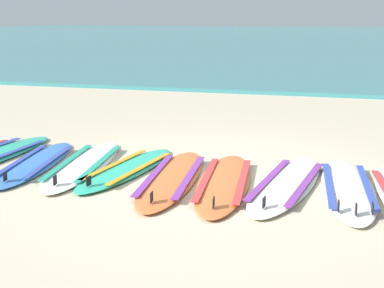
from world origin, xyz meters
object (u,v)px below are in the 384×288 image
surfboard_6 (224,182)px  surfboard_7 (287,184)px  surfboard_2 (36,163)px  surfboard_4 (128,169)px  surfboard_8 (348,188)px  surfboard_5 (172,178)px  surfboard_3 (84,164)px

surfboard_6 → surfboard_7: (0.73, 0.13, -0.00)m
surfboard_2 → surfboard_4: (1.30, 0.05, 0.00)m
surfboard_8 → surfboard_7: bearing=-179.2°
surfboard_2 → surfboard_4: 1.30m
surfboard_6 → surfboard_7: size_ratio=0.98×
surfboard_5 → surfboard_6: same height
surfboard_2 → surfboard_6: (2.62, -0.17, -0.00)m
surfboard_3 → surfboard_7: bearing=-2.9°
surfboard_7 → surfboard_8: bearing=0.8°
surfboard_2 → surfboard_8: (4.05, -0.03, 0.00)m
surfboard_8 → surfboard_3: bearing=177.9°
surfboard_4 → surfboard_8: (2.75, -0.08, 0.00)m
surfboard_4 → surfboard_5: (0.67, -0.22, -0.00)m
surfboard_5 → surfboard_6: 0.65m
surfboard_6 → surfboard_8: bearing=5.6°
surfboard_3 → surfboard_7: same height
surfboard_2 → surfboard_7: 3.35m
surfboard_2 → surfboard_5: 1.98m
surfboard_3 → surfboard_6: (1.96, -0.27, 0.00)m
surfboard_4 → surfboard_7: (2.05, -0.09, -0.00)m
surfboard_2 → surfboard_8: bearing=-0.4°
surfboard_6 → surfboard_8: size_ratio=1.03×
surfboard_3 → surfboard_7: size_ratio=1.00×
surfboard_3 → surfboard_2: bearing=-171.8°
surfboard_5 → surfboard_3: bearing=168.6°
surfboard_3 → surfboard_8: 3.39m
surfboard_2 → surfboard_5: bearing=-4.9°
surfboard_3 → surfboard_5: (1.31, -0.26, 0.00)m
surfboard_5 → surfboard_8: size_ratio=1.04×
surfboard_5 → surfboard_7: 1.39m
surfboard_4 → surfboard_8: size_ratio=0.94×
surfboard_4 → surfboard_2: bearing=-177.7°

